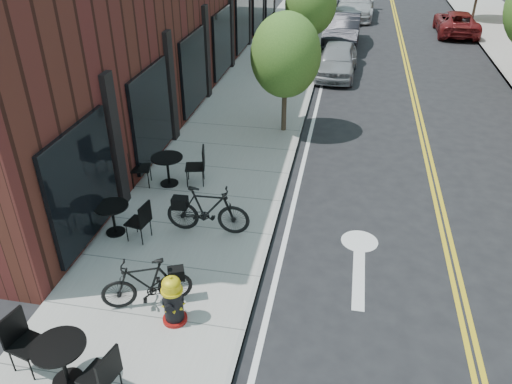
# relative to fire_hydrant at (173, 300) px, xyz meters

# --- Properties ---
(ground) EXTENTS (120.00, 120.00, 0.00)m
(ground) POSITION_rel_fire_hydrant_xyz_m (1.33, -0.00, -0.61)
(ground) COLOR black
(ground) RESTS_ON ground
(sidewalk_near) EXTENTS (4.00, 70.00, 0.12)m
(sidewalk_near) POSITION_rel_fire_hydrant_xyz_m (-0.67, 10.00, -0.55)
(sidewalk_near) COLOR #9E9B93
(sidewalk_near) RESTS_ON ground
(tree_near_a) EXTENTS (2.20, 2.20, 3.81)m
(tree_near_a) POSITION_rel_fire_hydrant_xyz_m (0.73, 9.00, 1.99)
(tree_near_a) COLOR #382B1E
(tree_near_a) RESTS_ON sidewalk_near
(tree_near_b) EXTENTS (2.30, 2.30, 3.98)m
(tree_near_b) POSITION_rel_fire_hydrant_xyz_m (0.73, 17.00, 2.10)
(tree_near_b) COLOR #382B1E
(tree_near_b) RESTS_ON sidewalk_near
(fire_hydrant) EXTENTS (0.59, 0.59, 1.04)m
(fire_hydrant) POSITION_rel_fire_hydrant_xyz_m (0.00, 0.00, 0.00)
(fire_hydrant) COLOR maroon
(fire_hydrant) RESTS_ON sidewalk_near
(bicycle_left) EXTENTS (1.76, 1.12, 1.03)m
(bicycle_left) POSITION_rel_fire_hydrant_xyz_m (-0.63, 0.32, 0.02)
(bicycle_left) COLOR black
(bicycle_left) RESTS_ON sidewalk_near
(bicycle_right) EXTENTS (1.97, 0.63, 1.17)m
(bicycle_right) POSITION_rel_fire_hydrant_xyz_m (-0.15, 2.86, 0.09)
(bicycle_right) COLOR black
(bicycle_right) RESTS_ON sidewalk_near
(bistro_set_a) EXTENTS (2.01, 1.02, 1.06)m
(bistro_set_a) POSITION_rel_fire_hydrant_xyz_m (-1.27, -1.61, 0.04)
(bistro_set_a) COLOR black
(bistro_set_a) RESTS_ON sidewalk_near
(bistro_set_b) EXTENTS (1.82, 0.89, 0.96)m
(bistro_set_b) POSITION_rel_fire_hydrant_xyz_m (-2.27, 2.40, -0.01)
(bistro_set_b) COLOR black
(bistro_set_b) RESTS_ON sidewalk_near
(bistro_set_c) EXTENTS (2.01, 1.02, 1.06)m
(bistro_set_c) POSITION_rel_fire_hydrant_xyz_m (-1.80, 4.81, 0.04)
(bistro_set_c) COLOR black
(bistro_set_c) RESTS_ON sidewalk_near
(parked_car_a) EXTENTS (1.81, 4.17, 1.40)m
(parked_car_a) POSITION_rel_fire_hydrant_xyz_m (2.13, 15.58, 0.09)
(parked_car_a) COLOR gray
(parked_car_a) RESTS_ON ground
(parked_car_b) EXTENTS (1.85, 5.01, 1.64)m
(parked_car_b) POSITION_rel_fire_hydrant_xyz_m (2.13, 20.64, 0.20)
(parked_car_b) COLOR black
(parked_car_b) RESTS_ON ground
(parked_car_c) EXTENTS (2.51, 5.76, 1.65)m
(parked_car_c) POSITION_rel_fire_hydrant_xyz_m (2.68, 28.09, 0.21)
(parked_car_c) COLOR #B3B3B8
(parked_car_c) RESTS_ON ground
(parked_car_far) EXTENTS (2.24, 4.70, 1.29)m
(parked_car_far) POSITION_rel_fire_hydrant_xyz_m (8.38, 24.43, 0.03)
(parked_car_far) COLOR maroon
(parked_car_far) RESTS_ON ground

